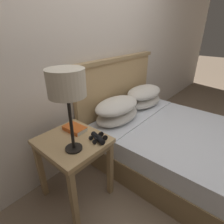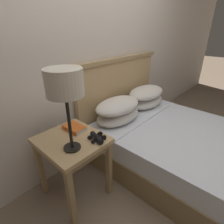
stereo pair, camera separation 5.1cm
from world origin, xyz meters
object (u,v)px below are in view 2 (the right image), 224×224
(table_lamp, at_px, (65,85))
(binoculars_pair, at_px, (97,138))
(nightstand, at_px, (72,148))
(bed, at_px, (172,141))
(book_on_nightstand, at_px, (74,128))

(table_lamp, distance_m, binoculars_pair, 0.52)
(nightstand, height_order, table_lamp, table_lamp)
(table_lamp, xyz_separation_m, binoculars_pair, (0.20, -0.06, -0.48))
(bed, relative_size, book_on_nightstand, 9.22)
(nightstand, bearing_deg, bed, -24.84)
(table_lamp, height_order, binoculars_pair, table_lamp)
(bed, bearing_deg, binoculars_pair, 161.44)
(book_on_nightstand, height_order, binoculars_pair, binoculars_pair)
(book_on_nightstand, xyz_separation_m, binoculars_pair, (0.03, -0.27, 0.00))
(book_on_nightstand, bearing_deg, binoculars_pair, -84.26)
(nightstand, bearing_deg, table_lamp, -121.77)
(table_lamp, bearing_deg, binoculars_pair, -16.83)
(table_lamp, bearing_deg, book_on_nightstand, 49.81)
(bed, relative_size, table_lamp, 3.09)
(nightstand, relative_size, binoculars_pair, 3.76)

